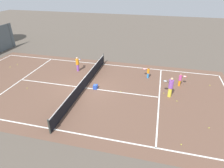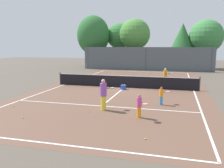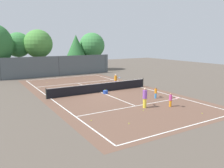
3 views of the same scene
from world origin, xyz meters
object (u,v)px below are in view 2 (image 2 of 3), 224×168
(player_1, at_px, (162,95))
(tennis_ball_3, at_px, (145,139))
(player_3, at_px, (104,94))
(tennis_ball_1, at_px, (140,87))
(tennis_ball_2, at_px, (166,75))
(tennis_ball_5, at_px, (117,95))
(tennis_ball_13, at_px, (23,118))
(player_2, at_px, (139,106))
(tennis_ball_4, at_px, (87,84))
(tennis_ball_11, at_px, (113,73))
(tennis_ball_7, at_px, (147,74))
(tennis_ball_0, at_px, (122,79))
(player_0, at_px, (165,76))
(tennis_ball_8, at_px, (112,108))
(ball_crate, at_px, (123,87))
(tennis_ball_6, at_px, (89,111))
(tennis_ball_10, at_px, (180,88))
(tennis_ball_9, at_px, (160,74))
(tennis_ball_12, at_px, (14,106))

(player_1, xyz_separation_m, tennis_ball_3, (-0.25, -5.57, -0.54))
(player_1, height_order, tennis_ball_3, player_1)
(player_3, height_order, tennis_ball_1, player_3)
(tennis_ball_2, height_order, tennis_ball_5, same)
(tennis_ball_13, bearing_deg, player_2, 16.03)
(tennis_ball_1, height_order, tennis_ball_4, same)
(tennis_ball_11, xyz_separation_m, tennis_ball_13, (0.37, -18.58, 0.00))
(tennis_ball_7, bearing_deg, tennis_ball_3, -83.37)
(tennis_ball_0, xyz_separation_m, tennis_ball_1, (2.50, -4.33, 0.00))
(tennis_ball_3, bearing_deg, tennis_ball_2, 90.19)
(player_0, distance_m, tennis_ball_7, 8.05)
(tennis_ball_8, bearing_deg, tennis_ball_4, 120.46)
(player_1, xyz_separation_m, ball_crate, (-3.25, 4.22, -0.39))
(tennis_ball_3, relative_size, tennis_ball_6, 1.00)
(tennis_ball_2, xyz_separation_m, tennis_ball_6, (-3.29, -16.91, 0.00))
(player_2, height_order, tennis_ball_10, player_2)
(tennis_ball_3, height_order, tennis_ball_7, same)
(tennis_ball_11, bearing_deg, player_2, -71.14)
(tennis_ball_11, bearing_deg, tennis_ball_10, -46.57)
(ball_crate, xyz_separation_m, tennis_ball_8, (0.62, -5.80, -0.15))
(tennis_ball_9, bearing_deg, tennis_ball_4, -123.50)
(ball_crate, relative_size, tennis_ball_8, 6.45)
(ball_crate, distance_m, tennis_ball_3, 10.24)
(player_1, height_order, player_3, player_3)
(ball_crate, xyz_separation_m, tennis_ball_1, (1.10, 1.48, -0.15))
(tennis_ball_1, height_order, tennis_ball_7, same)
(ball_crate, relative_size, tennis_ball_2, 6.45)
(tennis_ball_5, height_order, tennis_ball_6, same)
(tennis_ball_9, relative_size, tennis_ball_10, 1.00)
(player_1, bearing_deg, player_3, -146.12)
(player_3, height_order, ball_crate, player_3)
(tennis_ball_4, bearing_deg, tennis_ball_8, -59.54)
(tennis_ball_5, xyz_separation_m, tennis_ball_6, (-0.37, -4.56, 0.00))
(tennis_ball_0, height_order, tennis_ball_6, same)
(tennis_ball_3, xyz_separation_m, tennis_ball_10, (1.36, 11.43, 0.00))
(tennis_ball_6, height_order, tennis_ball_11, same)
(player_1, height_order, tennis_ball_6, player_1)
(player_1, height_order, tennis_ball_12, player_1)
(tennis_ball_1, height_order, tennis_ball_10, same)
(player_0, bearing_deg, tennis_ball_6, -109.64)
(ball_crate, bearing_deg, tennis_ball_0, 103.57)
(tennis_ball_8, bearing_deg, tennis_ball_5, 99.83)
(tennis_ball_1, relative_size, tennis_ball_10, 1.00)
(ball_crate, bearing_deg, tennis_ball_9, 78.11)
(player_2, height_order, tennis_ball_0, player_2)
(tennis_ball_2, height_order, tennis_ball_12, same)
(player_2, height_order, tennis_ball_3, player_2)
(tennis_ball_7, relative_size, tennis_ball_10, 1.00)
(ball_crate, distance_m, tennis_ball_9, 10.69)
(player_1, distance_m, player_2, 3.04)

